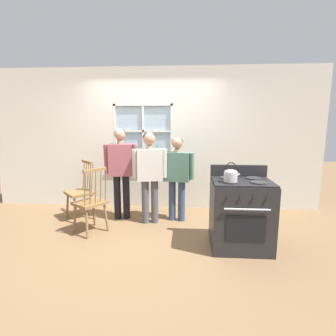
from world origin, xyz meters
name	(u,v)px	position (x,y,z in m)	size (l,w,h in m)	color
ground_plane	(142,235)	(0.00, 0.00, 0.00)	(16.00, 16.00, 0.00)	brown
wall_back	(154,140)	(0.01, 1.40, 1.34)	(6.40, 0.16, 2.70)	silver
chair_by_window	(81,193)	(-1.19, 0.64, 0.47)	(0.58, 0.58, 1.02)	olive
chair_near_wall	(91,203)	(-0.80, 0.07, 0.47)	(0.57, 0.57, 1.02)	olive
person_elderly_left	(121,166)	(-0.47, 0.69, 0.94)	(0.57, 0.27, 1.56)	black
person_teen_center	(150,169)	(0.05, 0.53, 0.92)	(0.57, 0.28, 1.52)	#4C4C51
person_adult_right	(177,171)	(0.49, 0.67, 0.86)	(0.59, 0.28, 1.43)	#384766
stove	(241,213)	(1.38, -0.26, 0.47)	(0.78, 0.68, 1.08)	#232326
kettle	(231,175)	(1.21, -0.39, 1.02)	(0.21, 0.17, 0.25)	#B7B7BC
potted_plant	(157,154)	(0.07, 1.31, 1.08)	(0.12, 0.12, 0.31)	#935B3D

